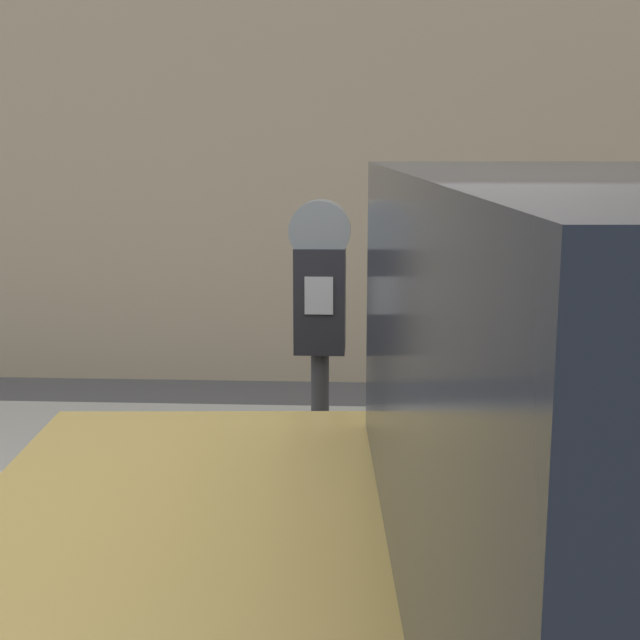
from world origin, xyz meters
TOP-DOWN VIEW (x-y plane):
  - sidewalk at (0.00, 2.20)m, footprint 24.00×2.80m
  - parking_meter at (0.38, 1.25)m, footprint 0.22×0.15m

SIDE VIEW (x-z plane):
  - sidewalk at x=0.00m, z-range 0.00..0.14m
  - parking_meter at x=0.38m, z-range 0.44..1.90m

